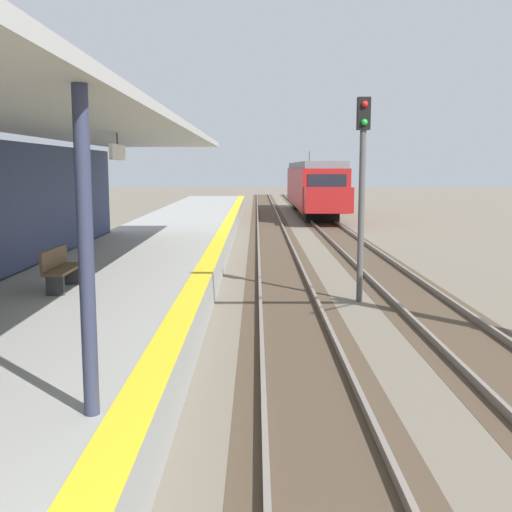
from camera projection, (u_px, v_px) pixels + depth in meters
name	position (u px, v px, depth m)	size (l,w,h in m)	color
station_platform	(129.00, 276.00, 17.30)	(5.00, 80.00, 0.91)	#999993
track_pair_nearest_platform	(281.00, 268.00, 21.31)	(2.34, 120.00, 0.16)	#4C3D2D
track_pair_middle	(379.00, 268.00, 21.31)	(2.34, 120.00, 0.16)	#4C3D2D
approaching_train	(314.00, 185.00, 45.48)	(2.93, 19.60, 4.76)	maroon
rail_signal_post	(363.00, 178.00, 15.70)	(0.32, 0.34, 5.20)	#4C4C4C
platform_bench	(61.00, 268.00, 13.04)	(0.45, 1.60, 0.88)	brown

